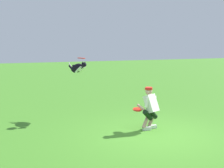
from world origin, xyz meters
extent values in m
plane|color=#438527|center=(0.00, 0.00, 0.00)|extent=(60.00, 60.00, 0.00)
cube|color=silver|center=(-0.22, -0.79, 0.05)|extent=(0.26, 0.10, 0.10)
cylinder|color=tan|center=(-0.19, -0.83, 0.24)|extent=(0.32, 0.24, 0.37)
cylinder|color=black|center=(-0.20, -0.77, 0.47)|extent=(0.43, 0.31, 0.37)
cube|color=silver|center=(0.03, -0.66, 0.05)|extent=(0.26, 0.10, 0.10)
cylinder|color=tan|center=(0.06, -0.71, 0.24)|extent=(0.32, 0.24, 0.37)
cylinder|color=black|center=(0.01, -0.66, 0.47)|extent=(0.43, 0.31, 0.37)
cube|color=white|center=(-0.11, -0.69, 0.81)|extent=(0.49, 0.52, 0.58)
cylinder|color=white|center=(-0.28, -0.80, 0.87)|extent=(0.16, 0.14, 0.29)
cylinder|color=white|center=(0.08, -0.62, 0.87)|extent=(0.16, 0.14, 0.29)
cylinder|color=tan|center=(0.19, -0.79, 0.69)|extent=(0.20, 0.29, 0.19)
cylinder|color=tan|center=(-0.28, -0.84, 0.71)|extent=(0.17, 0.14, 0.27)
sphere|color=tan|center=(-0.06, -0.78, 1.17)|extent=(0.21, 0.21, 0.21)
cylinder|color=red|center=(-0.06, -0.78, 1.26)|extent=(0.22, 0.22, 0.07)
cylinder|color=red|center=(-0.02, -0.87, 1.23)|extent=(0.12, 0.12, 0.02)
ellipsoid|color=black|center=(1.62, -3.11, 1.73)|extent=(0.53, 0.72, 0.46)
ellipsoid|color=white|center=(1.55, -2.95, 1.70)|extent=(0.14, 0.19, 0.16)
sphere|color=black|center=(1.45, -2.74, 1.87)|extent=(0.17, 0.17, 0.17)
cone|color=black|center=(1.41, -2.65, 1.85)|extent=(0.12, 0.12, 0.09)
cone|color=black|center=(1.51, -2.73, 1.94)|extent=(0.06, 0.06, 0.07)
cone|color=black|center=(1.40, -2.78, 1.94)|extent=(0.06, 0.06, 0.07)
cylinder|color=white|center=(1.61, -2.91, 1.69)|extent=(0.21, 0.34, 0.27)
cylinder|color=white|center=(1.46, -2.97, 1.69)|extent=(0.21, 0.34, 0.27)
cylinder|color=black|center=(1.77, -3.24, 1.69)|extent=(0.21, 0.34, 0.27)
cylinder|color=black|center=(1.62, -3.31, 1.69)|extent=(0.21, 0.34, 0.27)
cylinder|color=white|center=(1.78, -3.46, 1.78)|extent=(0.12, 0.20, 0.23)
cylinder|color=red|center=(1.51, -2.82, 2.09)|extent=(0.32, 0.32, 0.04)
cylinder|color=red|center=(0.26, -0.89, 0.61)|extent=(0.39, 0.39, 0.10)
camera|label=1|loc=(3.99, 7.43, 2.72)|focal=48.93mm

